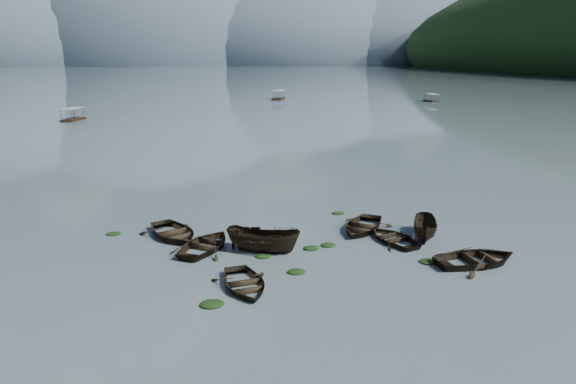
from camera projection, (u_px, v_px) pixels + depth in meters
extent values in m
plane|color=slate|center=(329.00, 285.00, 27.21)|extent=(2400.00, 2400.00, 0.00)
ellipsoid|color=#475666|center=(33.00, 64.00, 837.02)|extent=(520.00, 520.00, 280.00)
ellipsoid|color=#475666|center=(158.00, 64.00, 872.25)|extent=(520.00, 520.00, 340.00)
ellipsoid|color=#475666|center=(274.00, 64.00, 907.48)|extent=(520.00, 520.00, 260.00)
ellipsoid|color=#475666|center=(371.00, 63.00, 939.19)|extent=(520.00, 520.00, 220.00)
imported|color=black|center=(244.00, 288.00, 26.88)|extent=(3.71, 4.76, 0.90)
imported|color=black|center=(206.00, 249.00, 32.33)|extent=(5.47, 5.91, 1.00)
imported|color=black|center=(263.00, 252.00, 31.83)|extent=(5.09, 3.80, 1.85)
imported|color=black|center=(394.00, 241.00, 33.68)|extent=(4.10, 4.89, 0.87)
imported|color=black|center=(477.00, 264.00, 29.98)|extent=(5.47, 4.17, 1.06)
imported|color=black|center=(425.00, 238.00, 34.36)|extent=(3.12, 4.42, 1.60)
imported|color=black|center=(174.00, 237.00, 34.47)|extent=(5.41, 6.16, 1.06)
imported|color=black|center=(362.00, 230.00, 35.86)|extent=(5.78, 6.11, 1.03)
ellipsoid|color=black|center=(212.00, 305.00, 25.00)|extent=(1.20, 0.98, 0.26)
ellipsoid|color=black|center=(263.00, 257.00, 31.04)|extent=(0.99, 0.80, 0.22)
ellipsoid|color=black|center=(296.00, 273.00, 28.79)|extent=(1.05, 0.84, 0.23)
ellipsoid|color=black|center=(311.00, 249.00, 32.33)|extent=(1.01, 0.86, 0.23)
ellipsoid|color=black|center=(428.00, 262.00, 30.22)|extent=(1.12, 0.89, 0.23)
ellipsoid|color=black|center=(114.00, 234.00, 34.97)|extent=(1.02, 0.82, 0.22)
ellipsoid|color=black|center=(328.00, 246.00, 32.88)|extent=(1.00, 0.83, 0.21)
ellipsoid|color=black|center=(338.00, 214.00, 39.56)|extent=(0.98, 0.78, 0.21)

